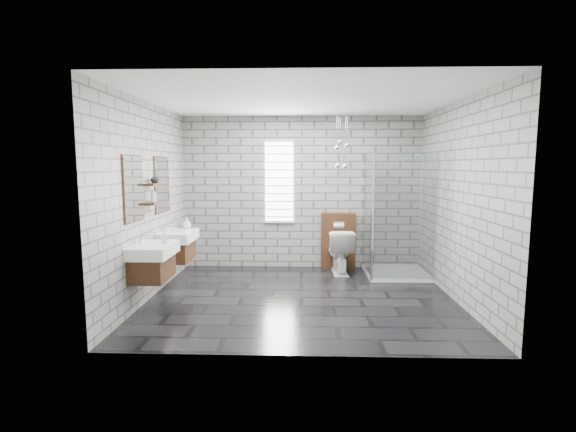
{
  "coord_description": "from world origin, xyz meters",
  "views": [
    {
      "loc": [
        -0.0,
        -5.65,
        1.83
      ],
      "look_at": [
        -0.2,
        0.35,
        1.11
      ],
      "focal_mm": 26.0,
      "sensor_mm": 36.0,
      "label": 1
    }
  ],
  "objects_px": {
    "cistern_panel": "(338,241)",
    "shower_enclosure": "(392,247)",
    "vanity_right": "(175,237)",
    "toilet": "(340,251)",
    "vanity_left": "(150,252)"
  },
  "relations": [
    {
      "from": "shower_enclosure",
      "to": "toilet",
      "type": "xyz_separation_m",
      "value": [
        -0.84,
        0.2,
        -0.12
      ]
    },
    {
      "from": "vanity_right",
      "to": "toilet",
      "type": "distance_m",
      "value": 2.73
    },
    {
      "from": "vanity_left",
      "to": "vanity_right",
      "type": "relative_size",
      "value": 1.0
    },
    {
      "from": "cistern_panel",
      "to": "shower_enclosure",
      "type": "bearing_deg",
      "value": -31.47
    },
    {
      "from": "vanity_left",
      "to": "shower_enclosure",
      "type": "xyz_separation_m",
      "value": [
        3.41,
        1.73,
        -0.25
      ]
    },
    {
      "from": "vanity_right",
      "to": "shower_enclosure",
      "type": "height_order",
      "value": "shower_enclosure"
    },
    {
      "from": "cistern_panel",
      "to": "shower_enclosure",
      "type": "xyz_separation_m",
      "value": [
        0.84,
        -0.52,
        0.0
      ]
    },
    {
      "from": "shower_enclosure",
      "to": "toilet",
      "type": "height_order",
      "value": "shower_enclosure"
    },
    {
      "from": "shower_enclosure",
      "to": "vanity_right",
      "type": "bearing_deg",
      "value": -168.91
    },
    {
      "from": "shower_enclosure",
      "to": "toilet",
      "type": "distance_m",
      "value": 0.88
    },
    {
      "from": "vanity_right",
      "to": "vanity_left",
      "type": "bearing_deg",
      "value": -90.0
    },
    {
      "from": "cistern_panel",
      "to": "shower_enclosure",
      "type": "height_order",
      "value": "shower_enclosure"
    },
    {
      "from": "shower_enclosure",
      "to": "toilet",
      "type": "bearing_deg",
      "value": 166.5
    },
    {
      "from": "cistern_panel",
      "to": "toilet",
      "type": "distance_m",
      "value": 0.34
    },
    {
      "from": "vanity_right",
      "to": "cistern_panel",
      "type": "relative_size",
      "value": 1.57
    }
  ]
}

